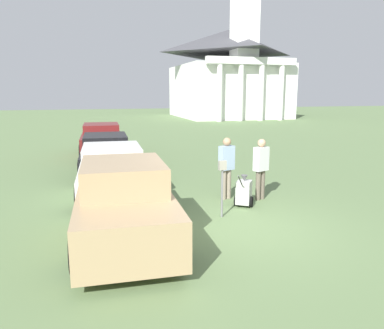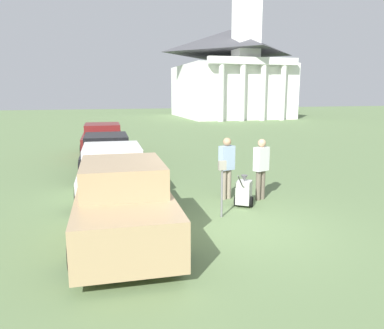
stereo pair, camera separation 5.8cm
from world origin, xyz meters
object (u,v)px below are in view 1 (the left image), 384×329
at_px(parked_car_maroon, 102,140).
at_px(parked_car_black, 106,154).
at_px(parked_car_white, 112,172).
at_px(person_supervisor, 261,165).
at_px(person_worker, 227,164).
at_px(parking_meter, 222,178).
at_px(equipment_cart, 244,192).
at_px(parked_car_tan, 124,202).
at_px(church, 229,69).

bearing_deg(parked_car_maroon, parked_car_black, -87.74).
distance_m(parked_car_white, person_supervisor, 4.26).
height_order(parked_car_white, parked_car_maroon, parked_car_maroon).
bearing_deg(parked_car_white, person_worker, -20.99).
relative_size(parked_car_white, person_supervisor, 2.80).
bearing_deg(parking_meter, equipment_cart, 37.52).
xyz_separation_m(parked_car_tan, parked_car_maroon, (0.00, 10.54, -0.03)).
xyz_separation_m(parked_car_black, person_supervisor, (3.94, -5.23, 0.33)).
bearing_deg(parked_car_maroon, equipment_cart, -68.51).
bearing_deg(person_supervisor, equipment_cart, 12.81).
xyz_separation_m(parked_car_white, person_supervisor, (3.94, -1.60, 0.29)).
relative_size(equipment_cart, church, 0.04).
distance_m(parked_car_black, parking_meter, 6.80).
height_order(parked_car_tan, church, church).
distance_m(parked_car_white, parking_meter, 3.64).
bearing_deg(person_worker, parked_car_maroon, -87.53).
distance_m(parked_car_tan, equipment_cart, 3.49).
distance_m(parked_car_white, church, 35.57).
bearing_deg(parked_car_tan, church, 67.92).
bearing_deg(parked_car_black, parked_car_tan, -87.74).
xyz_separation_m(parked_car_maroon, parking_meter, (2.38, -9.92, 0.24)).
relative_size(parked_car_maroon, person_supervisor, 2.84).
bearing_deg(person_supervisor, parked_car_black, -74.53).
bearing_deg(parked_car_maroon, parked_car_white, -87.74).
xyz_separation_m(parked_car_white, parked_car_maroon, (0.00, 7.18, 0.04)).
relative_size(parked_car_white, person_worker, 2.76).
xyz_separation_m(parked_car_white, person_worker, (3.04, -1.30, 0.31)).
bearing_deg(person_supervisor, parked_car_tan, 2.51).
bearing_deg(parked_car_tan, parked_car_black, 92.26).
bearing_deg(parked_car_tan, parked_car_white, 92.26).
height_order(parked_car_tan, parking_meter, parked_car_tan).
xyz_separation_m(parked_car_maroon, person_worker, (3.04, -8.49, 0.27)).
bearing_deg(equipment_cart, parked_car_tan, -123.77).
bearing_deg(parked_car_black, person_supervisor, -50.76).
relative_size(parked_car_black, equipment_cart, 5.18).
relative_size(parked_car_maroon, person_worker, 2.79).
relative_size(parked_car_maroon, parking_meter, 3.52).
xyz_separation_m(parked_car_maroon, church, (15.77, 24.31, 4.92)).
height_order(parking_meter, person_supervisor, person_supervisor).
bearing_deg(parked_car_tan, person_worker, 36.34).
relative_size(parking_meter, church, 0.06).
relative_size(parked_car_tan, parked_car_black, 0.93).
bearing_deg(person_supervisor, parked_car_white, -43.68).
relative_size(parked_car_maroon, equipment_cart, 4.87).
bearing_deg(parked_car_white, church, 65.66).
height_order(person_worker, person_supervisor, person_worker).
bearing_deg(parked_car_white, person_supervisor, -19.91).
xyz_separation_m(parked_car_tan, person_worker, (3.04, 2.05, 0.24)).
xyz_separation_m(parked_car_tan, parked_car_black, (-0.00, 6.98, -0.10)).
xyz_separation_m(parked_car_black, church, (15.77, 27.87, 4.99)).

